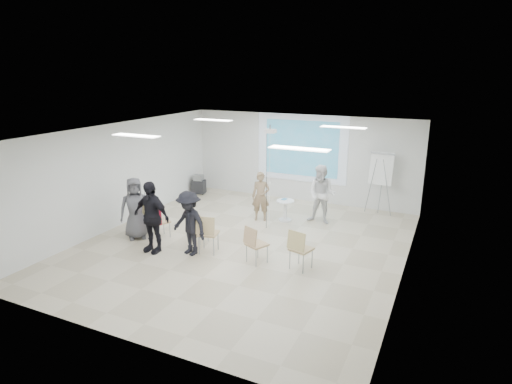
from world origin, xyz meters
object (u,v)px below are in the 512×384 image
at_px(player_right, 322,191).
at_px(flipchart_easel, 381,169).
at_px(pedestal_table, 285,209).
at_px(chair_far_left, 147,213).
at_px(chair_left_inner, 197,225).
at_px(chair_right_far, 299,247).
at_px(audience_outer, 135,205).
at_px(audience_mid, 189,219).
at_px(chair_center, 207,231).
at_px(av_cart, 199,185).
at_px(audience_left, 151,212).
at_px(chair_right_inner, 254,242).
at_px(laptop, 200,226).
at_px(chair_left_mid, 158,220).
at_px(player_left, 261,193).

xyz_separation_m(player_right, flipchart_easel, (1.42, 1.58, 0.48)).
distance_m(pedestal_table, chair_far_left, 4.08).
bearing_deg(chair_left_inner, chair_right_far, 3.56).
bearing_deg(audience_outer, flipchart_easel, -3.44).
xyz_separation_m(audience_mid, audience_outer, (-1.91, 0.29, 0.02)).
bearing_deg(player_right, flipchart_easel, 49.20).
distance_m(player_right, chair_far_left, 5.09).
bearing_deg(chair_far_left, chair_left_inner, 19.58).
xyz_separation_m(chair_center, av_cart, (-3.11, 4.50, -0.27)).
height_order(audience_left, av_cart, audience_left).
bearing_deg(chair_left_inner, chair_right_inner, -4.22).
height_order(chair_far_left, audience_mid, audience_mid).
relative_size(laptop, audience_outer, 0.16).
relative_size(player_right, av_cart, 2.76).
distance_m(chair_far_left, audience_left, 1.46).
bearing_deg(audience_mid, chair_right_inner, 20.50).
height_order(player_right, chair_left_mid, player_right).
bearing_deg(chair_center, player_right, 46.88).
bearing_deg(chair_left_mid, chair_far_left, -176.82).
bearing_deg(player_right, chair_right_inner, -99.03).
height_order(pedestal_table, chair_right_far, chair_right_far).
xyz_separation_m(pedestal_table, chair_right_inner, (0.43, -3.11, 0.18)).
relative_size(chair_right_far, laptop, 3.15).
bearing_deg(audience_left, chair_right_far, 11.96).
relative_size(laptop, flipchart_easel, 0.16).
height_order(player_right, chair_right_inner, player_right).
xyz_separation_m(pedestal_table, chair_far_left, (-3.18, -2.55, 0.20)).
distance_m(chair_right_far, audience_left, 3.78).
height_order(chair_left_mid, audience_outer, audience_outer).
relative_size(pedestal_table, chair_right_far, 0.68).
distance_m(chair_right_inner, audience_outer, 3.62).
bearing_deg(chair_far_left, audience_left, -24.42).
bearing_deg(av_cart, audience_mid, -73.01).
height_order(chair_right_far, flipchart_easel, flipchart_easel).
xyz_separation_m(chair_left_inner, flipchart_easel, (3.94, 4.45, 0.96)).
xyz_separation_m(chair_far_left, chair_center, (2.30, -0.54, 0.03)).
relative_size(player_left, player_right, 0.87).
relative_size(chair_far_left, chair_left_inner, 1.14).
distance_m(audience_outer, flipchart_easel, 7.45).
relative_size(player_left, audience_mid, 0.92).
bearing_deg(chair_far_left, chair_right_far, 15.92).
xyz_separation_m(chair_right_far, laptop, (-2.96, 0.48, -0.12)).
height_order(chair_left_mid, av_cart, chair_left_mid).
relative_size(chair_left_inner, audience_mid, 0.46).
bearing_deg(pedestal_table, chair_left_inner, -119.68).
relative_size(chair_far_left, chair_right_inner, 1.03).
height_order(pedestal_table, chair_left_inner, chair_left_inner).
distance_m(player_right, audience_left, 5.01).
bearing_deg(chair_center, laptop, 122.07).
xyz_separation_m(chair_left_inner, laptop, (0.01, 0.09, -0.05)).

